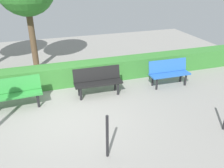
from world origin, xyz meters
TOP-DOWN VIEW (x-y plane):
  - ground_plane at (0.00, 0.00)m, footprint 16.90×16.90m
  - bench_blue at (-3.49, -0.87)m, footprint 1.38×0.49m
  - bench_black at (-1.05, -0.95)m, footprint 1.48×0.49m
  - bench_green at (1.38, -0.91)m, footprint 1.52×0.54m
  - hedge_row at (-1.09, -1.98)m, footprint 12.90×0.65m
  - railing_post_mid at (-0.50, 1.80)m, footprint 0.06×0.06m

SIDE VIEW (x-z plane):
  - ground_plane at x=0.00m, z-range 0.00..0.00m
  - hedge_row at x=-1.09m, z-range 0.00..0.70m
  - bench_blue at x=-3.49m, z-range 0.05..0.91m
  - bench_black at x=-1.05m, z-range 0.05..0.91m
  - bench_green at x=1.38m, z-range 0.05..0.91m
  - railing_post_mid at x=-0.50m, z-range 0.00..1.00m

